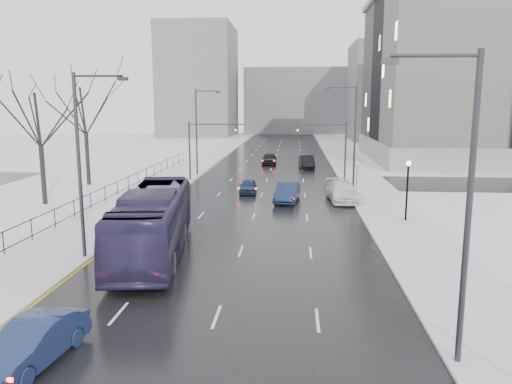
% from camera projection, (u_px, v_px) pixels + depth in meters
% --- Properties ---
extents(road, '(16.00, 150.00, 0.04)m').
position_uv_depth(road, '(272.00, 168.00, 65.98)').
color(road, black).
rests_on(road, ground).
extents(cross_road, '(130.00, 10.00, 0.04)m').
position_uv_depth(cross_road, '(266.00, 182.00, 54.20)').
color(cross_road, black).
rests_on(cross_road, ground).
extents(sidewalk_left, '(5.00, 150.00, 0.16)m').
position_uv_depth(sidewalk_left, '(193.00, 166.00, 66.77)').
color(sidewalk_left, silver).
rests_on(sidewalk_left, ground).
extents(sidewalk_right, '(5.00, 150.00, 0.16)m').
position_uv_depth(sidewalk_right, '(352.00, 168.00, 65.17)').
color(sidewalk_right, silver).
rests_on(sidewalk_right, ground).
extents(park_strip, '(14.00, 150.00, 0.12)m').
position_uv_depth(park_strip, '(124.00, 166.00, 67.50)').
color(park_strip, white).
rests_on(park_strip, ground).
extents(tree_park_d, '(8.75, 8.75, 12.50)m').
position_uv_depth(tree_park_d, '(45.00, 205.00, 41.82)').
color(tree_park_d, black).
rests_on(tree_park_d, ground).
extents(tree_park_e, '(9.45, 9.45, 13.50)m').
position_uv_depth(tree_park_e, '(89.00, 186.00, 51.67)').
color(tree_park_e, black).
rests_on(tree_park_e, ground).
extents(iron_fence, '(0.06, 70.00, 1.30)m').
position_uv_depth(iron_fence, '(80.00, 205.00, 37.37)').
color(iron_fence, black).
rests_on(iron_fence, sidewalk_left).
extents(streetlight_r_near, '(2.95, 0.25, 10.00)m').
position_uv_depth(streetlight_r_near, '(462.00, 196.00, 15.30)').
color(streetlight_r_near, '#2D2D33').
rests_on(streetlight_r_near, ground).
extents(streetlight_r_mid, '(2.95, 0.25, 10.00)m').
position_uv_depth(streetlight_r_mid, '(352.00, 135.00, 44.74)').
color(streetlight_r_mid, '#2D2D33').
rests_on(streetlight_r_mid, ground).
extents(streetlight_l_near, '(2.95, 0.25, 10.00)m').
position_uv_depth(streetlight_l_near, '(83.00, 157.00, 26.36)').
color(streetlight_l_near, '#2D2D33').
rests_on(streetlight_l_near, ground).
extents(streetlight_l_far, '(2.95, 0.25, 10.00)m').
position_uv_depth(streetlight_l_far, '(198.00, 128.00, 57.77)').
color(streetlight_l_far, '#2D2D33').
rests_on(streetlight_l_far, ground).
extents(lamppost_r_mid, '(0.36, 0.36, 4.28)m').
position_uv_depth(lamppost_r_mid, '(408.00, 182.00, 35.18)').
color(lamppost_r_mid, black).
rests_on(lamppost_r_mid, sidewalk_right).
extents(mast_signal_right, '(6.10, 0.33, 6.50)m').
position_uv_depth(mast_signal_right, '(335.00, 144.00, 52.92)').
color(mast_signal_right, '#2D2D33').
rests_on(mast_signal_right, ground).
extents(mast_signal_left, '(6.10, 0.33, 6.50)m').
position_uv_depth(mast_signal_left, '(199.00, 144.00, 54.04)').
color(mast_signal_left, '#2D2D33').
rests_on(mast_signal_left, ground).
extents(no_uturn_sign, '(0.60, 0.06, 2.70)m').
position_uv_depth(no_uturn_sign, '(357.00, 166.00, 49.17)').
color(no_uturn_sign, '#2D2D33').
rests_on(no_uturn_sign, sidewalk_right).
extents(bldg_far_right, '(24.00, 20.00, 22.00)m').
position_uv_depth(bldg_far_right, '(403.00, 92.00, 115.90)').
color(bldg_far_right, slate).
rests_on(bldg_far_right, ground).
extents(bldg_far_left, '(18.00, 22.00, 28.00)m').
position_uv_depth(bldg_far_left, '(199.00, 81.00, 129.01)').
color(bldg_far_left, slate).
rests_on(bldg_far_left, ground).
extents(bldg_far_center, '(30.00, 18.00, 18.00)m').
position_uv_depth(bldg_far_center, '(299.00, 101.00, 142.62)').
color(bldg_far_center, slate).
rests_on(bldg_far_center, ground).
extents(sedan_left_near, '(2.17, 4.66, 1.48)m').
position_uv_depth(sedan_left_near, '(32.00, 343.00, 16.10)').
color(sedan_left_near, navy).
rests_on(sedan_left_near, road).
extents(bus, '(4.83, 13.59, 3.70)m').
position_uv_depth(bus, '(153.00, 222.00, 27.81)').
color(bus, '#2F284F').
rests_on(bus, road).
extents(sedan_center_near, '(1.75, 3.96, 1.33)m').
position_uv_depth(sedan_center_near, '(248.00, 186.00, 47.10)').
color(sedan_center_near, '#19274B').
rests_on(sedan_center_near, road).
extents(sedan_right_near, '(2.34, 5.17, 1.64)m').
position_uv_depth(sedan_right_near, '(287.00, 192.00, 42.88)').
color(sedan_right_near, '#172545').
rests_on(sedan_right_near, road).
extents(sedan_right_far, '(2.88, 6.03, 1.70)m').
position_uv_depth(sedan_right_far, '(342.00, 191.00, 43.18)').
color(sedan_right_far, silver).
rests_on(sedan_right_far, road).
extents(sedan_center_far, '(1.93, 4.78, 1.63)m').
position_uv_depth(sedan_center_far, '(269.00, 159.00, 69.22)').
color(sedan_center_far, black).
rests_on(sedan_center_far, road).
extents(sedan_right_distant, '(2.16, 5.25, 1.69)m').
position_uv_depth(sedan_right_distant, '(307.00, 162.00, 65.09)').
color(sedan_right_distant, black).
rests_on(sedan_right_distant, road).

